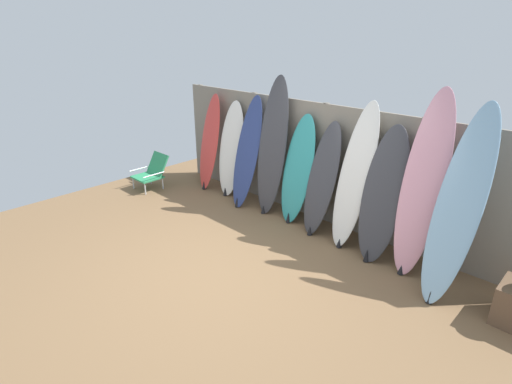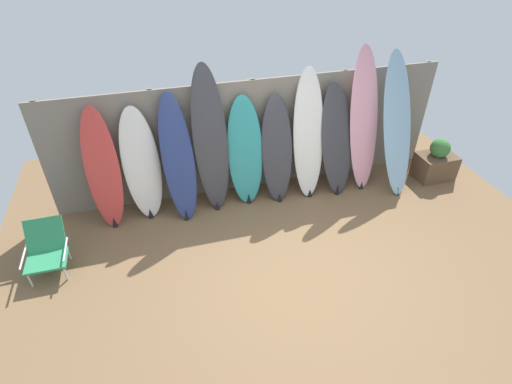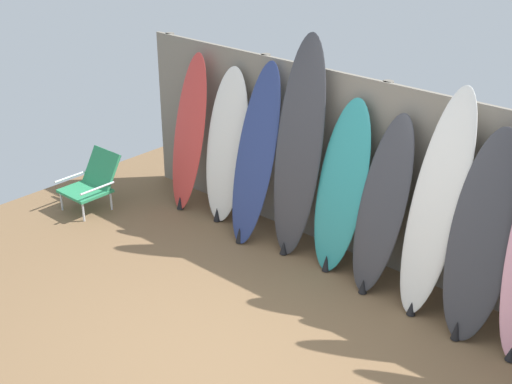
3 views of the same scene
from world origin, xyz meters
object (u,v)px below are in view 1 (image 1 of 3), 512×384
(surfboard_white_1, at_px, (231,150))
(beach_chair, at_px, (152,171))
(surfboard_navy_2, at_px, (247,154))
(surfboard_pink_8, at_px, (423,186))
(surfboard_red_0, at_px, (210,144))
(surfboard_white_6, at_px, (355,177))
(surfboard_teal_4, at_px, (298,171))
(surfboard_charcoal_3, at_px, (272,147))
(surfboard_charcoal_7, at_px, (383,196))
(surfboard_skyblue_9, at_px, (459,206))
(surfboard_charcoal_5, at_px, (322,180))

(surfboard_white_1, bearing_deg, beach_chair, -146.97)
(surfboard_white_1, relative_size, beach_chair, 2.66)
(surfboard_navy_2, height_order, surfboard_pink_8, surfboard_pink_8)
(surfboard_red_0, bearing_deg, surfboard_white_6, -0.05)
(surfboard_pink_8, bearing_deg, surfboard_teal_4, 178.56)
(beach_chair, bearing_deg, surfboard_charcoal_3, 10.87)
(surfboard_charcoal_3, bearing_deg, surfboard_charcoal_7, -2.62)
(surfboard_charcoal_7, xyz_separation_m, surfboard_pink_8, (0.45, 0.05, 0.24))
(surfboard_red_0, distance_m, surfboard_pink_8, 3.91)
(surfboard_navy_2, xyz_separation_m, surfboard_charcoal_3, (0.49, 0.08, 0.19))
(surfboard_red_0, bearing_deg, surfboard_pink_8, -0.26)
(surfboard_charcoal_7, relative_size, surfboard_skyblue_9, 0.81)
(surfboard_charcoal_3, distance_m, surfboard_teal_4, 0.57)
(surfboard_charcoal_3, height_order, surfboard_skyblue_9, surfboard_charcoal_3)
(surfboard_charcoal_3, xyz_separation_m, surfboard_white_6, (1.49, -0.02, -0.10))
(surfboard_charcoal_3, bearing_deg, surfboard_teal_4, 0.89)
(surfboard_white_1, height_order, surfboard_pink_8, surfboard_pink_8)
(surfboard_white_1, height_order, surfboard_charcoal_7, surfboard_charcoal_7)
(surfboard_charcoal_5, height_order, surfboard_charcoal_7, surfboard_charcoal_7)
(surfboard_charcoal_5, bearing_deg, surfboard_white_1, 177.70)
(surfboard_charcoal_3, relative_size, surfboard_pink_8, 0.98)
(surfboard_charcoal_5, distance_m, surfboard_white_6, 0.53)
(surfboard_navy_2, relative_size, surfboard_teal_4, 1.10)
(surfboard_red_0, relative_size, surfboard_teal_4, 1.05)
(beach_chair, bearing_deg, surfboard_navy_2, 13.52)
(surfboard_charcoal_5, distance_m, surfboard_skyblue_9, 1.90)
(surfboard_charcoal_3, xyz_separation_m, surfboard_charcoal_7, (1.94, -0.09, -0.22))
(surfboard_white_6, height_order, surfboard_skyblue_9, surfboard_skyblue_9)
(surfboard_navy_2, xyz_separation_m, surfboard_charcoal_5, (1.48, 0.03, -0.08))
(surfboard_white_1, bearing_deg, surfboard_pink_8, -1.28)
(surfboard_charcoal_3, distance_m, beach_chair, 2.54)
(surfboard_red_0, distance_m, surfboard_white_6, 3.01)
(surfboard_white_6, height_order, beach_chair, surfboard_white_6)
(surfboard_charcoal_5, height_order, beach_chair, surfboard_charcoal_5)
(surfboard_navy_2, xyz_separation_m, surfboard_teal_4, (1.00, 0.08, -0.08))
(surfboard_charcoal_3, distance_m, surfboard_pink_8, 2.39)
(surfboard_pink_8, distance_m, surfboard_skyblue_9, 0.51)
(surfboard_skyblue_9, bearing_deg, surfboard_pink_8, 158.51)
(surfboard_teal_4, bearing_deg, surfboard_skyblue_9, -5.68)
(surfboard_white_1, xyz_separation_m, surfboard_skyblue_9, (3.87, -0.26, 0.23))
(surfboard_navy_2, bearing_deg, surfboard_white_6, 1.49)
(beach_chair, bearing_deg, surfboard_teal_4, 7.71)
(surfboard_white_6, bearing_deg, surfboard_charcoal_5, -177.84)
(beach_chair, bearing_deg, surfboard_charcoal_7, 1.13)
(surfboard_navy_2, height_order, beach_chair, surfboard_navy_2)
(surfboard_navy_2, bearing_deg, surfboard_skyblue_9, -2.58)
(surfboard_navy_2, distance_m, surfboard_charcoal_7, 2.43)
(surfboard_white_6, distance_m, beach_chair, 3.91)
(surfboard_teal_4, bearing_deg, surfboard_red_0, -179.16)
(surfboard_skyblue_9, bearing_deg, surfboard_red_0, 177.32)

